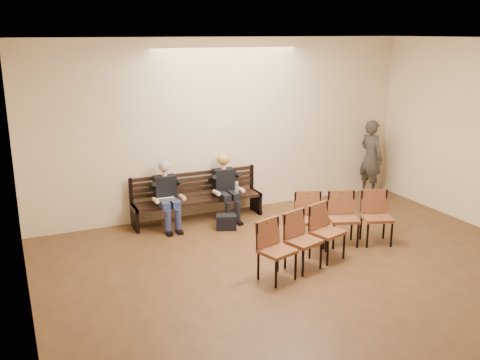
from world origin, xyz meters
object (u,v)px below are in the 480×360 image
object	(u,v)px
passerby	(371,152)
seated_man	(167,196)
bench	(198,209)
bag	(226,222)
water_bottle	(237,194)
seated_woman	(226,190)
chair_row_front	(303,241)
chair_row_back	(343,219)
laptop	(167,201)

from	to	relation	value
passerby	seated_man	bearing A→B (deg)	82.29
bench	bag	xyz separation A→B (m)	(0.32, -0.67, -0.09)
water_bottle	seated_woman	bearing A→B (deg)	117.94
seated_man	chair_row_front	distance (m)	3.01
chair_row_front	chair_row_back	bearing A→B (deg)	9.53
bench	passerby	size ratio (longest dim) A/B	1.32
passerby	chair_row_back	xyz separation A→B (m)	(-2.31, -2.30, -0.52)
bench	laptop	bearing A→B (deg)	-160.51
bench	seated_woman	world-z (taller)	seated_woman
bag	seated_man	bearing A→B (deg)	150.56
laptop	water_bottle	world-z (taller)	water_bottle
chair_row_front	passerby	bearing A→B (deg)	22.41
water_bottle	chair_row_front	bearing A→B (deg)	-88.37
chair_row_back	bench	bearing A→B (deg)	149.89
bag	passerby	bearing A→B (deg)	11.25
seated_man	chair_row_front	size ratio (longest dim) A/B	0.75
passerby	chair_row_front	world-z (taller)	passerby
seated_woman	bag	world-z (taller)	seated_woman
chair_row_front	chair_row_back	distance (m)	1.28
bench	bag	bearing A→B (deg)	-64.67
passerby	chair_row_back	distance (m)	3.30
seated_man	laptop	world-z (taller)	seated_man
bench	laptop	distance (m)	0.81
laptop	chair_row_front	world-z (taller)	chair_row_front
bench	water_bottle	world-z (taller)	water_bottle
bag	chair_row_back	distance (m)	2.21
bag	bench	bearing A→B (deg)	115.33
seated_woman	chair_row_front	world-z (taller)	seated_woman
laptop	passerby	world-z (taller)	passerby
bag	chair_row_back	world-z (taller)	chair_row_back
seated_man	water_bottle	xyz separation A→B (m)	(1.33, -0.24, -0.04)
bench	seated_woman	size ratio (longest dim) A/B	2.17
chair_row_front	bench	bearing A→B (deg)	87.48
water_bottle	chair_row_back	size ratio (longest dim) A/B	0.14
chair_row_back	seated_man	bearing A→B (deg)	160.03
seated_man	bag	bearing A→B (deg)	-29.44
chair_row_back	passerby	bearing A→B (deg)	64.14
water_bottle	chair_row_back	distance (m)	2.20
laptop	chair_row_back	bearing A→B (deg)	-40.48
bench	chair_row_front	distance (m)	2.89
laptop	water_bottle	size ratio (longest dim) A/B	1.30
bag	chair_row_front	bearing A→B (deg)	-78.68
passerby	chair_row_back	world-z (taller)	passerby
laptop	bag	size ratio (longest dim) A/B	0.81
bench	seated_man	distance (m)	0.77
water_bottle	chair_row_back	bearing A→B (deg)	-56.50
bench	seated_man	bearing A→B (deg)	-169.67
seated_man	bag	size ratio (longest dim) A/B	3.26
passerby	chair_row_front	size ratio (longest dim) A/B	1.20
seated_man	water_bottle	world-z (taller)	seated_man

